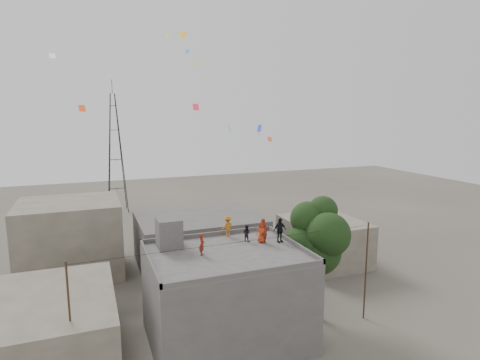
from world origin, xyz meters
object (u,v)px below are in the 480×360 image
(stair_head_box, at_px, (169,233))
(person_red_adult, at_px, (263,230))
(transmission_tower, at_px, (115,153))
(tree, at_px, (318,238))
(person_dark_adult, at_px, (280,230))

(stair_head_box, xyz_separation_m, person_red_adult, (6.36, -1.44, -0.12))
(person_red_adult, bearing_deg, transmission_tower, -47.54)
(stair_head_box, distance_m, person_red_adult, 6.52)
(tree, bearing_deg, person_dark_adult, 176.66)
(transmission_tower, bearing_deg, tree, -73.91)
(tree, bearing_deg, transmission_tower, 106.09)
(stair_head_box, xyz_separation_m, tree, (10.57, -2.00, -1.00))
(stair_head_box, xyz_separation_m, transmission_tower, (-0.80, 37.40, 1.97))
(person_dark_adult, bearing_deg, transmission_tower, 92.37)
(tree, distance_m, person_red_adult, 4.33)
(tree, bearing_deg, stair_head_box, 169.26)
(tree, bearing_deg, person_red_adult, 172.31)
(tree, relative_size, transmission_tower, 0.45)
(transmission_tower, xyz_separation_m, person_red_adult, (7.16, -38.84, -2.09))
(stair_head_box, distance_m, tree, 10.80)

